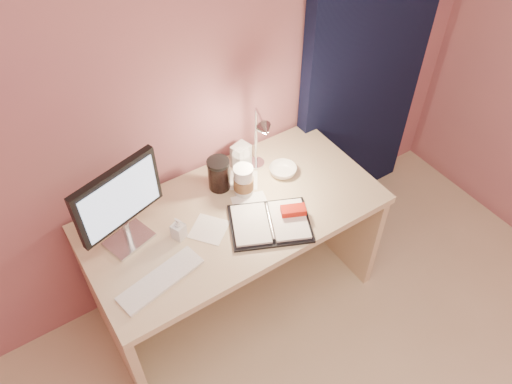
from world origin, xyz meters
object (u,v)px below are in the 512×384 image
clear_cup (241,165)px  lotion_bottle (178,228)px  planner (272,222)px  coffee_cup (244,181)px  bowl (283,171)px  keyboard (161,280)px  monitor (118,201)px  product_box (241,156)px  desk (228,232)px  desk_lamp (272,136)px  dark_jar (219,175)px

clear_cup → lotion_bottle: clear_cup is taller
planner → coffee_cup: bearing=114.5°
clear_cup → bowl: bearing=-27.4°
planner → bowl: (0.23, 0.24, 0.01)m
keyboard → coffee_cup: bearing=12.1°
monitor → clear_cup: (0.63, 0.07, -0.18)m
coffee_cup → product_box: bearing=61.6°
monitor → product_box: (0.67, 0.14, -0.19)m
keyboard → product_box: 0.77m
coffee_cup → bowl: (0.23, 0.00, -0.05)m
desk → clear_cup: size_ratio=9.14×
clear_cup → desk_lamp: 0.22m
clear_cup → product_box: bearing=59.7°
keyboard → bowl: size_ratio=2.74×
keyboard → planner: bearing=-11.3°
planner → desk: bearing=138.7°
lotion_bottle → clear_cup: bearing=21.9°
planner → keyboard: bearing=-155.0°
desk → monitor: monitor is taller
keyboard → dark_jar: size_ratio=2.52×
desk → clear_cup: bearing=33.5°
product_box → bowl: bearing=-64.6°
keyboard → dark_jar: bearing=23.8°
monitor → keyboard: (0.02, -0.27, -0.25)m
lotion_bottle → dark_jar: dark_jar is taller
clear_cup → dark_jar: bearing=-180.0°
desk → desk_lamp: 0.55m
keyboard → clear_cup: (0.61, 0.34, 0.07)m
clear_cup → product_box: clear_cup is taller
lotion_bottle → planner: bearing=-22.8°
bowl → coffee_cup: bearing=-179.7°
planner → bowl: bearing=70.8°
desk → monitor: bearing=176.5°
desk → product_box: product_box is taller
monitor → dark_jar: (0.51, 0.07, -0.18)m
planner → bowl: planner is taller
monitor → lotion_bottle: bearing=-44.0°
lotion_bottle → dark_jar: bearing=29.6°
keyboard → planner: 0.56m
keyboard → product_box: product_box is taller
lotion_bottle → product_box: (0.48, 0.25, 0.01)m
desk → monitor: (-0.48, 0.03, 0.48)m
monitor → bowl: size_ratio=3.10×
clear_cup → product_box: 0.08m
coffee_cup → desk_lamp: desk_lamp is taller
keyboard → lotion_bottle: bearing=32.5°
coffee_cup → desk_lamp: size_ratio=0.42×
planner → coffee_cup: coffee_cup is taller
coffee_cup → lotion_bottle: size_ratio=1.33×
dark_jar → desk_lamp: size_ratio=0.40×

